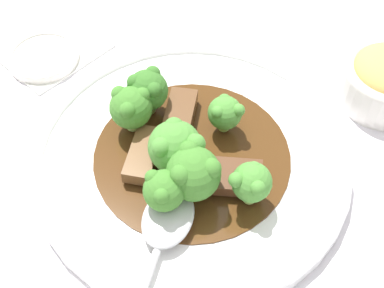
{
  "coord_description": "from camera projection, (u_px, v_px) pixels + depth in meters",
  "views": [
    {
      "loc": [
        0.22,
        0.23,
        0.45
      ],
      "look_at": [
        0.0,
        0.0,
        0.03
      ],
      "focal_mm": 50.0,
      "sensor_mm": 36.0,
      "label": 1
    }
  ],
  "objects": [
    {
      "name": "main_plate",
      "position": [
        192.0,
        159.0,
        0.54
      ],
      "size": [
        0.32,
        0.32,
        0.02
      ],
      "color": "white",
      "rests_on": "ground_plane"
    },
    {
      "name": "broccoli_floret_1",
      "position": [
        164.0,
        190.0,
        0.47
      ],
      "size": [
        0.04,
        0.04,
        0.05
      ],
      "color": "#8EB756",
      "rests_on": "main_plate"
    },
    {
      "name": "broccoli_floret_5",
      "position": [
        147.0,
        90.0,
        0.54
      ],
      "size": [
        0.04,
        0.04,
        0.05
      ],
      "color": "#8EB756",
      "rests_on": "main_plate"
    },
    {
      "name": "beef_strip_0",
      "position": [
        144.0,
        155.0,
        0.52
      ],
      "size": [
        0.07,
        0.06,
        0.01
      ],
      "color": "brown",
      "rests_on": "main_plate"
    },
    {
      "name": "ground_plane",
      "position": [
        192.0,
        164.0,
        0.55
      ],
      "size": [
        4.0,
        4.0,
        0.0
      ],
      "primitive_type": "plane",
      "color": "silver"
    },
    {
      "name": "serving_spoon",
      "position": [
        163.0,
        232.0,
        0.47
      ],
      "size": [
        0.2,
        0.13,
        0.01
      ],
      "color": "silver",
      "rests_on": "main_plate"
    },
    {
      "name": "beef_strip_1",
      "position": [
        180.0,
        114.0,
        0.55
      ],
      "size": [
        0.07,
        0.06,
        0.02
      ],
      "color": "brown",
      "rests_on": "main_plate"
    },
    {
      "name": "broccoli_floret_2",
      "position": [
        248.0,
        185.0,
        0.47
      ],
      "size": [
        0.04,
        0.04,
        0.05
      ],
      "color": "#8EB756",
      "rests_on": "main_plate"
    },
    {
      "name": "broccoli_floret_4",
      "position": [
        131.0,
        107.0,
        0.53
      ],
      "size": [
        0.04,
        0.04,
        0.05
      ],
      "color": "#8EB756",
      "rests_on": "main_plate"
    },
    {
      "name": "sauce_dish",
      "position": [
        44.0,
        57.0,
        0.63
      ],
      "size": [
        0.08,
        0.08,
        0.01
      ],
      "color": "white",
      "rests_on": "ground_plane"
    },
    {
      "name": "broccoli_floret_6",
      "position": [
        178.0,
        149.0,
        0.49
      ],
      "size": [
        0.05,
        0.05,
        0.06
      ],
      "color": "#7FA84C",
      "rests_on": "main_plate"
    },
    {
      "name": "beef_strip_2",
      "position": [
        229.0,
        173.0,
        0.51
      ],
      "size": [
        0.07,
        0.08,
        0.01
      ],
      "color": "#56331E",
      "rests_on": "main_plate"
    },
    {
      "name": "broccoli_floret_0",
      "position": [
        193.0,
        173.0,
        0.48
      ],
      "size": [
        0.05,
        0.05,
        0.06
      ],
      "color": "#8EB756",
      "rests_on": "main_plate"
    },
    {
      "name": "paper_napkin",
      "position": [
        53.0,
        46.0,
        0.65
      ],
      "size": [
        0.12,
        0.11,
        0.01
      ],
      "color": "silver",
      "rests_on": "ground_plane"
    },
    {
      "name": "broccoli_floret_3",
      "position": [
        227.0,
        114.0,
        0.53
      ],
      "size": [
        0.03,
        0.03,
        0.04
      ],
      "color": "#8EB756",
      "rests_on": "main_plate"
    }
  ]
}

